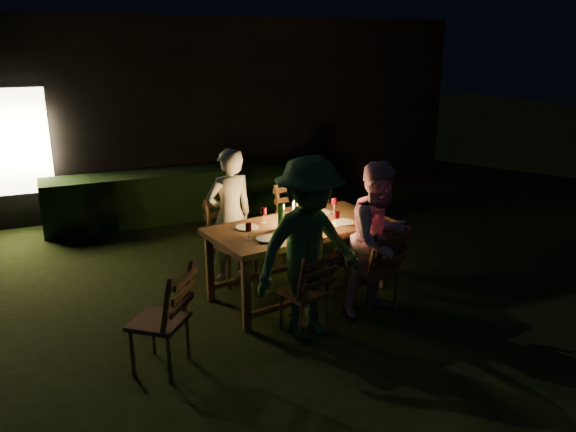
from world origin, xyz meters
name	(u,v)px	position (x,y,z in m)	size (l,w,h in m)	color
garden_envelope	(172,106)	(-0.01, 6.15, 1.58)	(40.00, 40.00, 3.20)	black
dining_table	(300,232)	(0.08, 0.26, 0.76)	(2.17, 1.33, 0.84)	#54351C
chair_near_left	(306,306)	(-0.23, -0.57, 0.28)	(0.51, 0.54, 0.94)	#54351C
chair_near_right	(374,284)	(0.65, -0.42, 0.30)	(0.52, 0.55, 1.01)	#54351C
chair_far_left	(233,256)	(-0.49, 0.95, 0.32)	(0.58, 0.61, 1.05)	#54351C
chair_far_right	(301,240)	(0.49, 1.12, 0.33)	(0.59, 0.62, 1.08)	#54351C
chair_end	(380,251)	(1.30, 0.47, 0.27)	(0.53, 0.51, 0.90)	#54351C
chair_spare	(162,337)	(-1.68, -0.66, 0.31)	(0.66, 0.66, 1.02)	#54351C
person_house_side	(230,216)	(-0.50, 1.00, 0.81)	(0.59, 0.39, 1.63)	beige
person_opp_right	(380,239)	(0.66, -0.47, 0.83)	(0.81, 0.63, 1.66)	#DD98B9
person_opp_left	(309,249)	(-0.23, -0.62, 0.90)	(1.17, 0.67, 1.81)	#2F5F31
lantern	(301,209)	(0.12, 0.32, 1.00)	(0.16, 0.16, 0.35)	white
plate_far_left	(247,227)	(-0.50, 0.39, 0.85)	(0.25, 0.25, 0.01)	white
plate_near_left	(268,239)	(-0.42, -0.04, 0.85)	(0.25, 0.25, 0.01)	white
plate_far_right	(320,213)	(0.49, 0.56, 0.85)	(0.25, 0.25, 0.01)	white
plate_near_right	(344,222)	(0.56, 0.12, 0.85)	(0.25, 0.25, 0.01)	white
wineglass_a	(264,215)	(-0.26, 0.49, 0.93)	(0.06, 0.06, 0.18)	#59070F
wineglass_b	(249,231)	(-0.61, 0.03, 0.93)	(0.06, 0.06, 0.18)	#59070F
wineglass_c	(337,219)	(0.42, 0.04, 0.93)	(0.06, 0.06, 0.18)	#59070F
wineglass_d	(334,205)	(0.66, 0.54, 0.93)	(0.06, 0.06, 0.18)	#59070F
wineglass_e	(308,226)	(0.03, -0.05, 0.93)	(0.06, 0.06, 0.18)	silver
bottle_table	(281,216)	(-0.17, 0.22, 0.98)	(0.07, 0.07, 0.28)	#0F471E
napkin_left	(305,234)	(-0.01, -0.08, 0.85)	(0.18, 0.14, 0.01)	red
napkin_right	(355,223)	(0.67, 0.06, 0.85)	(0.18, 0.14, 0.01)	red
phone	(266,242)	(-0.48, -0.13, 0.85)	(0.14, 0.07, 0.01)	black
side_table	(311,203)	(0.87, 1.60, 0.65)	(0.55, 0.55, 0.74)	#865F43
ice_bucket	(311,190)	(0.87, 1.60, 0.85)	(0.30, 0.30, 0.22)	#A5A8AD
bottle_bucket_a	(309,187)	(0.82, 1.56, 0.90)	(0.07, 0.07, 0.32)	#0F471E
bottle_bucket_b	(313,185)	(0.92, 1.64, 0.90)	(0.07, 0.07, 0.32)	#0F471E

